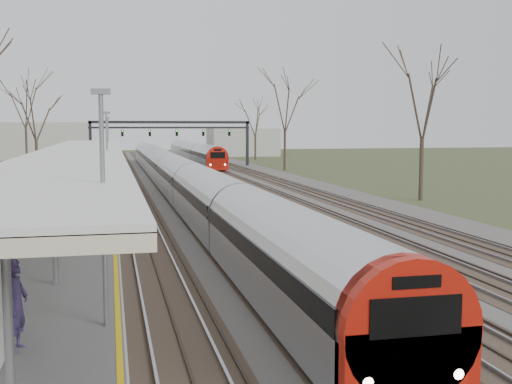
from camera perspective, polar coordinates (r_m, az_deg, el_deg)
track_bed at (r=55.54m, az=-4.67°, el=0.40°), size 24.00×160.00×0.22m
platform at (r=37.58m, az=-15.01°, el=-1.70°), size 3.50×69.00×1.00m
canopy at (r=32.79m, az=-15.46°, el=3.24°), size 4.10×50.00×3.11m
signal_gantry at (r=85.09m, az=-7.55°, el=5.50°), size 21.00×0.59×6.08m
tree_east_far at (r=47.01m, az=14.63°, el=8.07°), size 5.00×5.00×10.30m
train_near at (r=55.07m, az=-7.52°, el=1.80°), size 2.62×90.21×3.05m
train_far at (r=96.15m, az=-5.60°, el=3.51°), size 2.62×45.21×3.05m
passenger at (r=13.19m, az=-20.58°, el=-9.38°), size 0.57×0.74×1.80m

